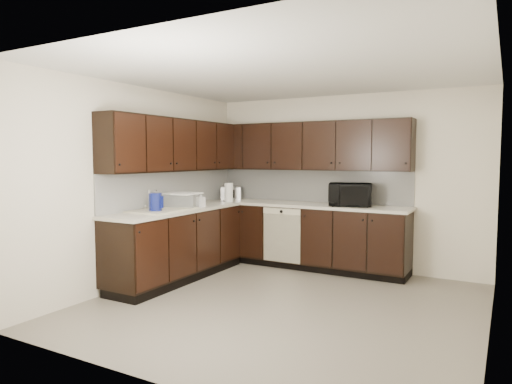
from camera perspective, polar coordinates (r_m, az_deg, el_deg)
floor at (r=5.14m, az=3.43°, el=-13.92°), size 4.00×4.00×0.00m
ceiling at (r=4.95m, az=3.57°, el=14.70°), size 4.00×4.00×0.00m
wall_back at (r=6.74m, az=10.85°, el=1.24°), size 4.00×0.02×2.50m
wall_left at (r=6.02m, az=-13.93°, el=0.82°), size 0.02×4.00×2.50m
wall_right at (r=4.41m, az=27.63°, el=-0.83°), size 0.02×4.00×2.50m
wall_front at (r=3.21m, az=-12.10°, el=-2.22°), size 4.00×0.02×2.50m
lower_cabinets at (r=6.44m, az=-0.39°, el=-6.33°), size 3.00×2.80×0.90m
countertop at (r=6.36m, az=-0.42°, el=-1.85°), size 3.03×2.83×0.04m
backsplash at (r=6.62m, az=-1.10°, el=0.66°), size 3.00×2.80×0.48m
upper_cabinets at (r=6.45m, az=-0.73°, el=5.80°), size 3.00×2.80×0.70m
dishwasher at (r=6.54m, az=3.26°, el=-4.99°), size 0.58×0.04×0.78m
sink at (r=5.84m, az=-11.65°, el=-2.89°), size 0.54×0.82×0.42m
microwave at (r=6.37m, az=11.68°, el=-0.33°), size 0.65×0.52×0.31m
soap_bottle_a at (r=6.17m, az=-6.91°, el=-0.95°), size 0.10×0.10×0.20m
soap_bottle_b at (r=5.94m, az=-12.41°, el=-1.03°), size 0.10×0.10×0.24m
toaster_oven at (r=7.26m, az=-3.08°, el=-0.13°), size 0.38×0.34×0.20m
storage_bin at (r=6.14m, az=-9.50°, el=-1.05°), size 0.58×0.50×0.19m
blue_pitcher at (r=5.67m, az=-12.46°, el=-1.31°), size 0.16×0.16×0.24m
teal_tumbler at (r=6.84m, az=-3.43°, el=-0.32°), size 0.10×0.10×0.22m
paper_towel_roll at (r=6.83m, az=-3.42°, el=-0.06°), size 0.14×0.14×0.28m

